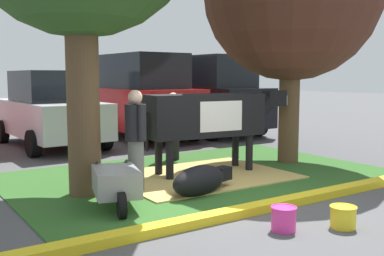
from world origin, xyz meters
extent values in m
plane|color=#4C4C4F|center=(0.00, 0.00, 0.00)|extent=(80.00, 80.00, 0.00)
cube|color=#2D5B23|center=(0.51, 2.11, 0.01)|extent=(6.98, 4.54, 0.02)
cube|color=yellow|center=(0.51, -0.31, 0.06)|extent=(8.18, 0.24, 0.12)
cube|color=tan|center=(0.43, 1.94, 0.03)|extent=(3.23, 2.44, 0.04)
cylinder|color=brown|center=(-1.83, 1.91, 1.52)|extent=(0.51, 0.51, 3.03)
cylinder|color=brown|center=(2.86, 2.10, 1.17)|extent=(0.44, 0.44, 2.34)
cube|color=black|center=(0.66, 2.14, 1.14)|extent=(2.36, 0.93, 0.80)
cube|color=white|center=(0.81, 2.13, 1.14)|extent=(0.97, 0.81, 0.56)
cylinder|color=black|center=(1.98, 2.01, 1.24)|extent=(0.66, 0.38, 0.58)
cube|color=black|center=(2.30, 1.97, 1.42)|extent=(0.46, 0.30, 0.32)
cube|color=white|center=(2.50, 1.95, 1.38)|extent=(0.14, 0.21, 0.20)
cylinder|color=black|center=(1.54, 2.30, 0.37)|extent=(0.14, 0.14, 0.74)
cylinder|color=black|center=(1.49, 1.81, 0.37)|extent=(0.14, 0.14, 0.74)
cylinder|color=black|center=(-0.17, 2.47, 0.37)|extent=(0.14, 0.14, 0.74)
cylinder|color=black|center=(-0.22, 1.98, 0.37)|extent=(0.14, 0.14, 0.74)
cylinder|color=black|center=(-0.53, 2.26, 0.89)|extent=(0.06, 0.06, 0.70)
ellipsoid|color=black|center=(-0.35, 0.88, 0.24)|extent=(1.19, 0.74, 0.48)
cube|color=black|center=(0.23, 1.03, 0.26)|extent=(0.32, 0.26, 0.22)
cube|color=silver|center=(0.35, 1.06, 0.26)|extent=(0.08, 0.11, 0.16)
cylinder|color=black|center=(-0.06, 1.14, 0.06)|extent=(0.36, 0.18, 0.10)
cylinder|color=slate|center=(-1.08, 1.62, 0.42)|extent=(0.26, 0.26, 0.85)
cylinder|color=black|center=(-1.08, 1.62, 1.14)|extent=(0.34, 0.34, 0.58)
sphere|color=beige|center=(-1.08, 1.62, 1.55)|extent=(0.23, 0.23, 0.23)
cylinder|color=black|center=(-1.06, 1.84, 1.17)|extent=(0.09, 0.09, 0.55)
cylinder|color=black|center=(-1.09, 1.40, 1.17)|extent=(0.09, 0.09, 0.55)
cylinder|color=black|center=(0.92, 3.71, 0.39)|extent=(0.26, 0.26, 0.78)
cylinder|color=maroon|center=(0.92, 3.71, 1.04)|extent=(0.34, 0.34, 0.53)
sphere|color=beige|center=(0.92, 3.71, 1.42)|extent=(0.21, 0.21, 0.21)
cylinder|color=maroon|center=(1.12, 3.63, 1.07)|extent=(0.09, 0.09, 0.51)
cylinder|color=maroon|center=(0.71, 3.80, 1.07)|extent=(0.09, 0.09, 0.51)
cube|color=gray|center=(-1.74, 0.95, 0.40)|extent=(0.83, 1.03, 0.36)
cylinder|color=black|center=(-1.88, 0.47, 0.18)|extent=(0.20, 0.37, 0.36)
cylinder|color=black|center=(-1.44, 1.17, 0.12)|extent=(0.04, 0.04, 0.24)
cylinder|color=black|center=(-1.86, 1.30, 0.12)|extent=(0.04, 0.04, 0.24)
cylinder|color=black|center=(-1.34, 1.51, 0.52)|extent=(0.19, 0.52, 0.23)
cylinder|color=black|center=(-1.76, 1.63, 0.52)|extent=(0.19, 0.52, 0.23)
cylinder|color=#EA3893|center=(-0.44, -1.06, 0.15)|extent=(0.30, 0.30, 0.29)
torus|color=#EA3893|center=(-0.44, -1.06, 0.29)|extent=(0.32, 0.32, 0.02)
cylinder|color=yellow|center=(0.26, -1.39, 0.13)|extent=(0.31, 0.31, 0.27)
torus|color=yellow|center=(0.26, -1.39, 0.27)|extent=(0.34, 0.34, 0.02)
cube|color=silver|center=(-0.72, 7.34, 0.77)|extent=(1.92, 4.45, 0.90)
cube|color=black|center=(-0.72, 7.34, 1.62)|extent=(1.64, 2.24, 0.80)
cylinder|color=black|center=(-1.66, 8.74, 0.32)|extent=(0.24, 0.65, 0.64)
cylinder|color=black|center=(0.14, 8.79, 0.32)|extent=(0.24, 0.65, 0.64)
cylinder|color=black|center=(-1.58, 5.88, 0.32)|extent=(0.24, 0.65, 0.64)
cylinder|color=black|center=(0.22, 5.93, 0.32)|extent=(0.24, 0.65, 0.64)
cube|color=red|center=(1.99, 7.45, 0.92)|extent=(2.03, 4.65, 1.20)
cube|color=black|center=(1.99, 7.45, 2.02)|extent=(1.76, 3.25, 1.00)
cylinder|color=black|center=(1.00, 8.91, 0.32)|extent=(0.24, 0.65, 0.64)
cylinder|color=black|center=(2.90, 8.97, 0.32)|extent=(0.24, 0.65, 0.64)
cylinder|color=black|center=(1.08, 5.93, 0.32)|extent=(0.24, 0.65, 0.64)
cylinder|color=black|center=(2.98, 5.98, 0.32)|extent=(0.24, 0.65, 0.64)
cube|color=black|center=(4.38, 7.28, 0.92)|extent=(2.03, 4.65, 1.20)
cube|color=black|center=(4.38, 7.28, 2.02)|extent=(1.76, 3.25, 1.00)
cylinder|color=black|center=(3.39, 8.75, 0.32)|extent=(0.24, 0.65, 0.64)
cylinder|color=black|center=(5.29, 8.80, 0.32)|extent=(0.24, 0.65, 0.64)
cylinder|color=black|center=(3.47, 5.76, 0.32)|extent=(0.24, 0.65, 0.64)
cylinder|color=black|center=(5.37, 5.82, 0.32)|extent=(0.24, 0.65, 0.64)
camera|label=1|loc=(-4.41, -4.97, 1.88)|focal=43.11mm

